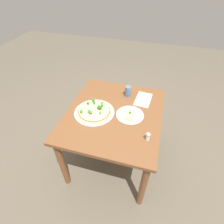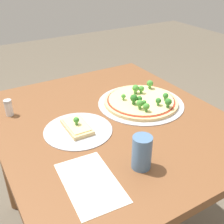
{
  "view_description": "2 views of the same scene",
  "coord_description": "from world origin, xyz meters",
  "px_view_note": "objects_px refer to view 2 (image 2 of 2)",
  "views": [
    {
      "loc": [
        -1.23,
        -0.33,
        1.88
      ],
      "look_at": [
        -0.02,
        0.02,
        0.75
      ],
      "focal_mm": 28.0,
      "sensor_mm": 36.0,
      "label": 1
    },
    {
      "loc": [
        0.87,
        -0.51,
        1.35
      ],
      "look_at": [
        -0.02,
        0.02,
        0.75
      ],
      "focal_mm": 45.0,
      "sensor_mm": 36.0,
      "label": 2
    }
  ],
  "objects_px": {
    "dining_table": "(111,139)",
    "pizza_tray_whole": "(141,101)",
    "pizza_tray_slice": "(78,128)",
    "condiment_shaker": "(9,108)",
    "drinking_cup": "(142,152)"
  },
  "relations": [
    {
      "from": "pizza_tray_slice",
      "to": "condiment_shaker",
      "type": "relative_size",
      "value": 3.74
    },
    {
      "from": "drinking_cup",
      "to": "pizza_tray_slice",
      "type": "bearing_deg",
      "value": -163.98
    },
    {
      "from": "pizza_tray_whole",
      "to": "pizza_tray_slice",
      "type": "xyz_separation_m",
      "value": [
        0.05,
        -0.35,
        -0.01
      ]
    },
    {
      "from": "pizza_tray_slice",
      "to": "drinking_cup",
      "type": "relative_size",
      "value": 2.31
    },
    {
      "from": "pizza_tray_whole",
      "to": "condiment_shaker",
      "type": "bearing_deg",
      "value": -110.67
    },
    {
      "from": "dining_table",
      "to": "condiment_shaker",
      "type": "bearing_deg",
      "value": -125.12
    },
    {
      "from": "pizza_tray_slice",
      "to": "dining_table",
      "type": "bearing_deg",
      "value": 91.78
    },
    {
      "from": "dining_table",
      "to": "pizza_tray_whole",
      "type": "xyz_separation_m",
      "value": [
        -0.05,
        0.19,
        0.12
      ]
    },
    {
      "from": "dining_table",
      "to": "pizza_tray_whole",
      "type": "height_order",
      "value": "pizza_tray_whole"
    },
    {
      "from": "condiment_shaker",
      "to": "dining_table",
      "type": "bearing_deg",
      "value": 54.88
    },
    {
      "from": "condiment_shaker",
      "to": "pizza_tray_slice",
      "type": "bearing_deg",
      "value": 38.09
    },
    {
      "from": "dining_table",
      "to": "pizza_tray_slice",
      "type": "bearing_deg",
      "value": -88.22
    },
    {
      "from": "dining_table",
      "to": "drinking_cup",
      "type": "bearing_deg",
      "value": -12.7
    },
    {
      "from": "pizza_tray_slice",
      "to": "condiment_shaker",
      "type": "bearing_deg",
      "value": -141.91
    },
    {
      "from": "dining_table",
      "to": "condiment_shaker",
      "type": "distance_m",
      "value": 0.46
    }
  ]
}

